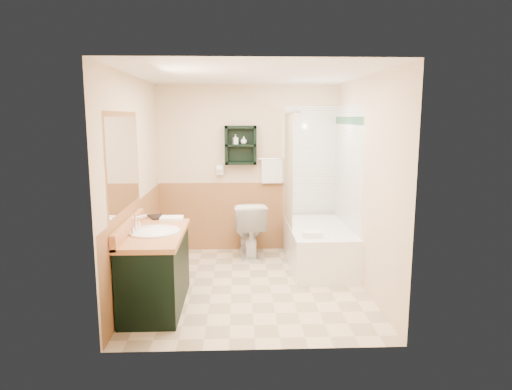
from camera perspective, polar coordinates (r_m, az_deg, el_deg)
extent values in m
plane|color=beige|center=(5.45, -0.67, -11.20)|extent=(3.00, 3.00, 0.00)
cube|color=beige|center=(6.65, -1.06, 3.30)|extent=(2.60, 0.04, 2.40)
cube|color=beige|center=(5.27, -15.20, 1.26)|extent=(0.04, 3.00, 2.40)
cube|color=beige|center=(5.34, 13.61, 1.43)|extent=(0.04, 3.00, 2.40)
cube|color=white|center=(5.11, -0.73, 15.06)|extent=(2.60, 3.00, 0.04)
cube|color=black|center=(6.50, -1.94, 6.24)|extent=(0.45, 0.15, 0.55)
cylinder|color=silver|center=(5.87, 4.34, 10.24)|extent=(0.03, 1.60, 0.03)
cube|color=black|center=(4.88, -12.41, -9.06)|extent=(0.59, 1.24, 0.79)
cube|color=white|center=(6.08, 7.94, -6.39)|extent=(0.80, 1.50, 0.53)
imported|color=white|center=(6.45, -0.98, -4.26)|extent=(0.51, 0.83, 0.77)
cube|color=white|center=(5.26, -10.49, -2.91)|extent=(0.25, 0.20, 0.04)
imported|color=black|center=(5.38, -13.17, -1.66)|extent=(0.17, 0.10, 0.23)
cube|color=white|center=(5.49, 6.99, -4.87)|extent=(0.22, 0.18, 0.07)
imported|color=white|center=(6.49, -2.59, 6.65)|extent=(0.10, 0.15, 0.06)
imported|color=white|center=(6.49, -1.53, 6.76)|extent=(0.11, 0.13, 0.09)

